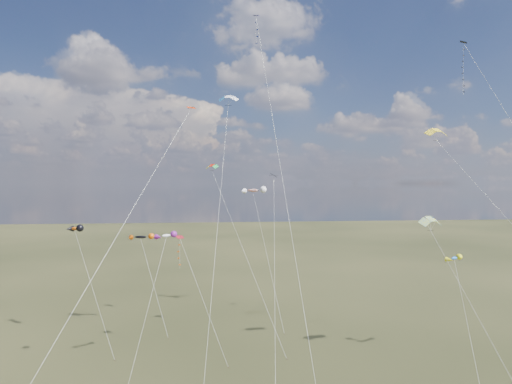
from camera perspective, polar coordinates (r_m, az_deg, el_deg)
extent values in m
cube|color=black|center=(67.72, 24.50, 16.68)|extent=(1.17, 1.18, 0.33)
cube|color=#0E0A50|center=(61.54, 0.01, 21.20)|extent=(0.85, 0.84, 0.21)
cylinder|color=silver|center=(46.38, 3.31, 1.79)|extent=(2.66, 23.44, 41.20)
cube|color=black|center=(59.49, 2.24, 2.10)|extent=(1.06, 1.14, 0.45)
cylinder|color=silver|center=(51.77, 2.33, -9.47)|extent=(2.51, 17.01, 21.09)
cube|color=#AD1020|center=(56.52, -9.51, -5.56)|extent=(1.17, 1.16, 0.28)
cylinder|color=silver|center=(54.22, -6.68, -13.10)|extent=(5.56, 7.04, 13.51)
cube|color=#332316|center=(53.04, -3.46, -21.03)|extent=(0.10, 0.10, 0.12)
cube|color=red|center=(44.82, -8.11, 10.40)|extent=(0.98, 0.96, 0.28)
cylinder|color=silver|center=(36.22, -19.26, -9.11)|extent=(13.47, 18.85, 27.30)
cylinder|color=silver|center=(48.38, -4.88, -4.43)|extent=(3.34, 16.75, 30.76)
cylinder|color=silver|center=(54.10, 25.28, -11.90)|extent=(3.89, 9.91, 15.94)
cylinder|color=silver|center=(58.88, -1.36, -7.43)|extent=(8.19, 14.73, 22.64)
cube|color=#332316|center=(55.24, 3.90, -20.10)|extent=(0.10, 0.10, 0.12)
ellipsoid|color=black|center=(66.43, -14.23, -5.48)|extent=(3.46, 1.42, 0.96)
cylinder|color=silver|center=(64.16, -12.64, -11.35)|extent=(4.31, 6.24, 12.49)
cube|color=#332316|center=(62.64, -10.89, -17.52)|extent=(0.10, 0.10, 0.12)
ellipsoid|color=#DD590B|center=(64.76, -21.73, -4.27)|extent=(2.49, 2.23, 1.14)
cylinder|color=silver|center=(60.35, -19.68, -11.41)|extent=(6.91, 9.74, 14.09)
cube|color=#332316|center=(57.08, -17.23, -19.44)|extent=(0.10, 0.10, 0.12)
ellipsoid|color=silver|center=(51.28, -11.14, -5.37)|extent=(2.24, 2.05, 0.83)
cylinder|color=silver|center=(49.42, -13.41, -14.05)|extent=(3.34, 6.87, 14.29)
ellipsoid|color=red|center=(72.60, -0.38, 0.20)|extent=(3.95, 2.86, 1.20)
cylinder|color=silver|center=(67.17, 1.42, -7.97)|extent=(2.79, 12.98, 18.93)
cube|color=#332316|center=(63.38, 3.57, -17.28)|extent=(0.10, 0.10, 0.12)
ellipsoid|color=blue|center=(58.50, 23.55, -7.58)|extent=(2.35, 1.77, 0.76)
cylinder|color=silver|center=(54.97, 24.82, -14.17)|extent=(2.75, 9.55, 11.32)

